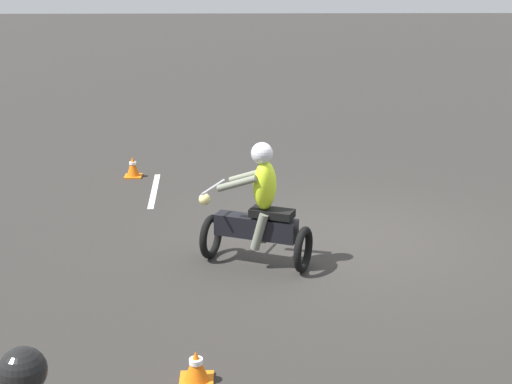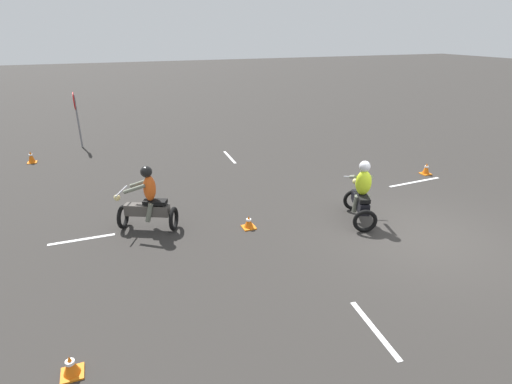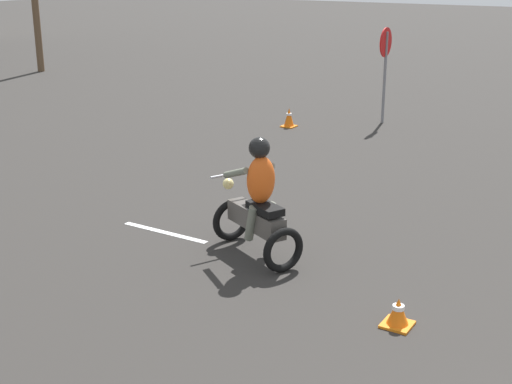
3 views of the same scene
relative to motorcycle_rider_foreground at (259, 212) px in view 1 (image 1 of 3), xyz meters
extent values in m
plane|color=#2D2B28|center=(-1.32, -0.96, -0.73)|extent=(120.00, 120.00, 0.00)
torus|color=black|center=(0.63, -0.26, -0.43)|extent=(0.32, 0.59, 0.60)
torus|color=black|center=(-0.57, 0.24, -0.43)|extent=(0.32, 0.59, 0.60)
cube|color=black|center=(0.03, -0.01, -0.21)|extent=(1.11, 0.64, 0.28)
cube|color=black|center=(-0.17, 0.07, 0.01)|extent=(0.62, 0.46, 0.10)
cylinder|color=silver|center=(0.59, -0.24, 0.27)|extent=(0.30, 0.66, 0.04)
sphere|color=#F2E08C|center=(0.71, -0.29, 0.09)|extent=(0.21, 0.21, 0.16)
ellipsoid|color=#CCEA26|center=(-0.08, 0.03, 0.37)|extent=(0.41, 0.48, 0.64)
cylinder|color=slate|center=(0.12, -0.27, 0.42)|extent=(0.54, 0.29, 0.27)
cylinder|color=slate|center=(0.28, 0.10, 0.42)|extent=(0.54, 0.29, 0.27)
cylinder|color=slate|center=(-0.11, -0.10, -0.21)|extent=(0.27, 0.21, 0.51)
cylinder|color=slate|center=(-0.01, 0.15, -0.21)|extent=(0.27, 0.21, 0.51)
sphere|color=silver|center=(-0.04, 0.02, 0.79)|extent=(0.37, 0.37, 0.28)
sphere|color=black|center=(1.51, 5.10, 0.79)|extent=(0.37, 0.37, 0.28)
cube|color=orange|center=(2.23, -4.29, -0.71)|extent=(0.32, 0.32, 0.03)
cone|color=orange|center=(2.23, -4.29, -0.51)|extent=(0.24, 0.24, 0.37)
cylinder|color=white|center=(2.23, -4.29, -0.46)|extent=(0.13, 0.13, 0.05)
cube|color=orange|center=(0.68, 2.82, -0.71)|extent=(0.32, 0.32, 0.03)
cone|color=orange|center=(0.68, 2.82, -0.55)|extent=(0.24, 0.24, 0.30)
cylinder|color=white|center=(0.68, 2.82, -0.50)|extent=(0.13, 0.13, 0.05)
cube|color=silver|center=(1.74, -3.39, -0.72)|extent=(0.19, 2.08, 0.01)
camera|label=1|loc=(0.29, 8.72, 2.97)|focal=50.00mm
camera|label=2|loc=(-7.77, 5.92, 3.94)|focal=28.00mm
camera|label=3|loc=(-6.08, 0.51, 3.10)|focal=50.00mm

